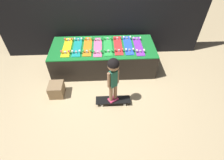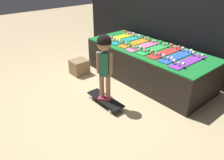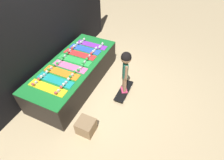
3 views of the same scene
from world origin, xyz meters
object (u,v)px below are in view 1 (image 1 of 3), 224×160
(child, at_px, (113,73))
(skateboard_purple_on_rack, at_px, (138,46))
(skateboard_teal_on_rack, at_px, (77,46))
(skateboard_green_on_rack, at_px, (108,46))
(skateboard_red_on_rack, at_px, (118,45))
(skateboard_pink_on_rack, at_px, (98,46))
(skateboard_blue_on_rack, at_px, (128,45))
(skateboard_on_floor, at_px, (113,100))
(skateboard_orange_on_rack, at_px, (88,46))
(skateboard_yellow_on_rack, at_px, (67,47))
(storage_box, at_px, (57,90))

(child, bearing_deg, skateboard_purple_on_rack, 28.85)
(skateboard_teal_on_rack, bearing_deg, skateboard_purple_on_rack, -1.41)
(skateboard_green_on_rack, distance_m, skateboard_red_on_rack, 0.23)
(skateboard_pink_on_rack, bearing_deg, child, -75.66)
(skateboard_red_on_rack, xyz_separation_m, child, (-0.17, -1.18, 0.18))
(skateboard_blue_on_rack, height_order, skateboard_on_floor, skateboard_blue_on_rack)
(skateboard_orange_on_rack, relative_size, skateboard_blue_on_rack, 1.00)
(skateboard_teal_on_rack, xyz_separation_m, skateboard_purple_on_rack, (1.38, -0.03, 0.00))
(skateboard_orange_on_rack, relative_size, skateboard_red_on_rack, 1.00)
(skateboard_yellow_on_rack, xyz_separation_m, skateboard_on_floor, (0.98, -1.16, -0.54))
(skateboard_yellow_on_rack, height_order, skateboard_blue_on_rack, same)
(skateboard_yellow_on_rack, xyz_separation_m, skateboard_pink_on_rack, (0.69, -0.02, 0.00))
(skateboard_green_on_rack, height_order, skateboard_on_floor, skateboard_green_on_rack)
(skateboard_green_on_rack, relative_size, skateboard_red_on_rack, 1.00)
(skateboard_blue_on_rack, bearing_deg, storage_box, -150.35)
(skateboard_blue_on_rack, bearing_deg, skateboard_purple_on_rack, -12.24)
(skateboard_green_on_rack, xyz_separation_m, skateboard_red_on_rack, (0.23, 0.02, 0.00))
(skateboard_purple_on_rack, bearing_deg, skateboard_pink_on_rack, 179.45)
(skateboard_yellow_on_rack, distance_m, skateboard_on_floor, 1.61)
(skateboard_purple_on_rack, bearing_deg, skateboard_orange_on_rack, 177.74)
(skateboard_yellow_on_rack, distance_m, child, 1.53)
(skateboard_pink_on_rack, xyz_separation_m, skateboard_red_on_rack, (0.46, 0.04, 0.00))
(skateboard_pink_on_rack, relative_size, child, 0.77)
(skateboard_on_floor, height_order, child, child)
(skateboard_pink_on_rack, bearing_deg, skateboard_purple_on_rack, -0.55)
(skateboard_red_on_rack, bearing_deg, child, -98.29)
(skateboard_pink_on_rack, xyz_separation_m, storage_box, (-0.87, -0.85, -0.48))
(skateboard_teal_on_rack, xyz_separation_m, skateboard_on_floor, (0.75, -1.16, -0.54))
(skateboard_yellow_on_rack, bearing_deg, skateboard_orange_on_rack, 1.46)
(skateboard_teal_on_rack, bearing_deg, skateboard_green_on_rack, 0.18)
(skateboard_pink_on_rack, relative_size, skateboard_on_floor, 1.13)
(skateboard_pink_on_rack, height_order, skateboard_red_on_rack, same)
(skateboard_pink_on_rack, height_order, storage_box, skateboard_pink_on_rack)
(skateboard_teal_on_rack, relative_size, skateboard_green_on_rack, 1.00)
(child, bearing_deg, skateboard_red_on_rack, 49.91)
(skateboard_teal_on_rack, height_order, skateboard_purple_on_rack, same)
(skateboard_teal_on_rack, height_order, child, child)
(skateboard_yellow_on_rack, bearing_deg, skateboard_teal_on_rack, 0.06)
(skateboard_orange_on_rack, distance_m, storage_box, 1.19)
(skateboard_pink_on_rack, bearing_deg, skateboard_on_floor, -75.66)
(skateboard_orange_on_rack, distance_m, skateboard_red_on_rack, 0.69)
(skateboard_blue_on_rack, bearing_deg, skateboard_on_floor, -108.88)
(skateboard_yellow_on_rack, distance_m, skateboard_red_on_rack, 1.15)
(skateboard_yellow_on_rack, distance_m, skateboard_pink_on_rack, 0.69)
(skateboard_teal_on_rack, distance_m, skateboard_red_on_rack, 0.92)
(skateboard_red_on_rack, bearing_deg, skateboard_orange_on_rack, -179.53)
(child, relative_size, storage_box, 3.22)
(skateboard_yellow_on_rack, bearing_deg, skateboard_red_on_rack, 0.87)
(skateboard_on_floor, bearing_deg, skateboard_red_on_rack, 81.71)
(skateboard_teal_on_rack, relative_size, skateboard_on_floor, 1.13)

